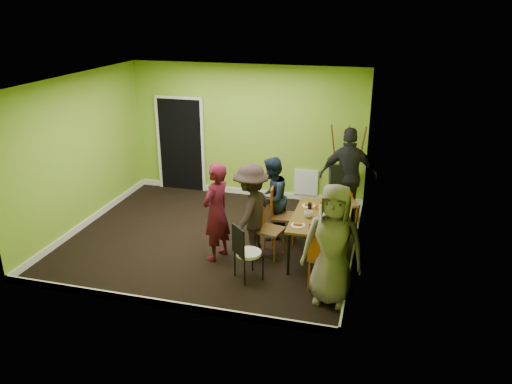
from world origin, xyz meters
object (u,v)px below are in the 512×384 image
Objects in this scene: easel at (346,167)px; thermos at (321,209)px; chair_left_far at (279,211)px; chair_front_end at (325,253)px; dining_table at (321,219)px; chair_bentwood at (245,250)px; person_left_far at (271,198)px; chair_left_near at (265,224)px; blue_bottle at (334,219)px; person_left_near at (251,212)px; orange_bottle at (316,207)px; person_back_end at (349,176)px; chair_back_end at (342,184)px; person_front_end at (333,245)px; person_standing at (216,212)px.

easel is 8.18× the size of thermos.
chair_front_end reaches higher than chair_left_far.
chair_front_end is (0.98, -1.42, 0.04)m from chair_left_far.
easel is at bearing 148.04° from chair_left_far.
dining_table is 1.41m from chair_bentwood.
person_left_far is at bearing -123.61° from easel.
chair_left_far is 0.58× the size of easel.
chair_left_near is at bearing 13.33° from person_left_far.
chair_left_far is 0.69× the size of person_left_far.
easel is at bearing 101.37° from chair_front_end.
person_left_near reaches higher than blue_bottle.
chair_left_far is 1.03× the size of chair_left_near.
orange_bottle is 1.10m from person_left_near.
person_back_end is at bearing 73.62° from orange_bottle.
blue_bottle is (1.14, -0.18, 0.29)m from chair_left_near.
chair_left_near reaches higher than orange_bottle.
chair_left_far is at bearing 151.62° from thermos.
chair_front_end is at bearing -78.30° from thermos.
chair_left_near is 0.71m from person_left_far.
chair_front_end is at bearing 64.21° from chair_left_near.
thermos reaches higher than orange_bottle.
thermos is at bearing -154.99° from dining_table.
person_left_near is (-0.11, 0.74, 0.30)m from chair_bentwood.
chair_back_end is 0.78× the size of person_left_far.
chair_left_far reaches higher than blue_bottle.
thermos is 1.26m from person_front_end.
chair_back_end reaches higher than chair_front_end.
dining_table is at bearing -63.83° from orange_bottle.
chair_back_end reaches higher than chair_left_near.
chair_back_end is 2.61m from person_standing.
blue_bottle reaches higher than orange_bottle.
chair_front_end is 1.92m from person_standing.
chair_left_near is at bearing 142.26° from person_front_end.
person_left_far is (-1.14, -0.88, -0.07)m from chair_back_end.
orange_bottle is at bearing 78.09° from person_left_far.
chair_front_end is at bearing 30.47° from chair_left_far.
chair_left_far is 1.14× the size of chair_bentwood.
blue_bottle is at bearing 62.67° from person_left_far.
person_front_end reaches higher than person_left_near.
orange_bottle is 0.05× the size of person_standing.
dining_table is 2.26m from easel.
person_front_end reaches higher than person_standing.
chair_back_end is at bearing 157.75° from chair_left_near.
chair_back_end is at bearing 153.58° from person_standing.
blue_bottle is (1.02, -0.73, 0.28)m from chair_left_far.
chair_back_end is at bearing 91.67° from blue_bottle.
chair_front_end is 1.29m from orange_bottle.
person_left_far is (-1.15, 1.55, 0.12)m from chair_front_end.
chair_left_near is 0.62× the size of person_left_near.
person_left_near is at bearing 160.99° from chair_front_end.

